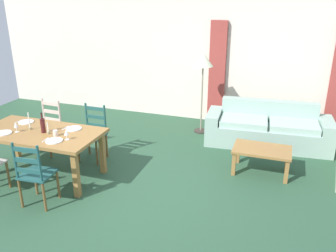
{
  "coord_description": "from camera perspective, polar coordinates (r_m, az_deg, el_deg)",
  "views": [
    {
      "loc": [
        2.08,
        -4.23,
        2.77
      ],
      "look_at": [
        0.38,
        0.71,
        0.75
      ],
      "focal_mm": 37.74,
      "sensor_mm": 36.0,
      "label": 1
    }
  ],
  "objects": [
    {
      "name": "ground_plane",
      "position": [
        5.47,
        -6.29,
        -9.54
      ],
      "size": [
        9.6,
        9.6,
        0.02
      ],
      "primitive_type": "cube",
      "color": "#2A4E36"
    },
    {
      "name": "wall_far",
      "position": [
        7.94,
        3.55,
        10.77
      ],
      "size": [
        9.6,
        0.16,
        2.7
      ],
      "primitive_type": "cube",
      "color": "silver",
      "rests_on": "ground_plane"
    },
    {
      "name": "curtain_panel_left",
      "position": [
        7.71,
        7.92,
        8.4
      ],
      "size": [
        0.35,
        0.08,
        2.2
      ],
      "primitive_type": "cube",
      "color": "#A13C36",
      "rests_on": "ground_plane"
    },
    {
      "name": "dining_table",
      "position": [
        5.78,
        -19.98,
        -1.62
      ],
      "size": [
        1.9,
        0.96,
        0.75
      ],
      "color": "olive",
      "rests_on": "ground_plane"
    },
    {
      "name": "dining_chair_near_right",
      "position": [
        5.07,
        -20.7,
        -7.23
      ],
      "size": [
        0.45,
        0.43,
        0.96
      ],
      "color": "#21514F",
      "rests_on": "ground_plane"
    },
    {
      "name": "dining_chair_far_left",
      "position": [
        6.67,
        -18.71,
        -0.15
      ],
      "size": [
        0.44,
        0.43,
        0.96
      ],
      "color": "beige",
      "rests_on": "ground_plane"
    },
    {
      "name": "dining_chair_far_right",
      "position": [
        6.19,
        -12.0,
        -1.1
      ],
      "size": [
        0.42,
        0.4,
        0.96
      ],
      "color": "#23534D",
      "rests_on": "ground_plane"
    },
    {
      "name": "dinner_plate_near_left",
      "position": [
        5.86,
        -25.04,
        -1.04
      ],
      "size": [
        0.24,
        0.24,
        0.02
      ],
      "primitive_type": "cylinder",
      "color": "white",
      "rests_on": "dining_table"
    },
    {
      "name": "dinner_plate_near_right",
      "position": [
        5.29,
        -17.92,
        -2.29
      ],
      "size": [
        0.24,
        0.24,
        0.02
      ],
      "primitive_type": "cylinder",
      "color": "white",
      "rests_on": "dining_table"
    },
    {
      "name": "fork_near_right",
      "position": [
        5.38,
        -19.2,
        -2.12
      ],
      "size": [
        0.03,
        0.17,
        0.01
      ],
      "primitive_type": "cube",
      "rotation": [
        0.0,
        0.0,
        0.09
      ],
      "color": "silver",
      "rests_on": "dining_table"
    },
    {
      "name": "dinner_plate_far_left",
      "position": [
        6.2,
        -21.95,
        0.59
      ],
      "size": [
        0.24,
        0.24,
        0.02
      ],
      "primitive_type": "cylinder",
      "color": "white",
      "rests_on": "dining_table"
    },
    {
      "name": "fork_far_left",
      "position": [
        6.3,
        -22.98,
        0.69
      ],
      "size": [
        0.03,
        0.17,
        0.01
      ],
      "primitive_type": "cube",
      "rotation": [
        0.0,
        0.0,
        -0.09
      ],
      "color": "silver",
      "rests_on": "dining_table"
    },
    {
      "name": "dinner_plate_far_right",
      "position": [
        5.67,
        -14.98,
        -0.42
      ],
      "size": [
        0.24,
        0.24,
        0.02
      ],
      "primitive_type": "cylinder",
      "color": "white",
      "rests_on": "dining_table"
    },
    {
      "name": "fork_far_right",
      "position": [
        5.75,
        -16.23,
        -0.29
      ],
      "size": [
        0.02,
        0.17,
        0.01
      ],
      "primitive_type": "cube",
      "rotation": [
        0.0,
        0.0,
        0.02
      ],
      "color": "silver",
      "rests_on": "dining_table"
    },
    {
      "name": "wine_bottle",
      "position": [
        5.64,
        -19.56,
        0.14
      ],
      "size": [
        0.07,
        0.07,
        0.32
      ],
      "color": "#471919",
      "rests_on": "dining_table"
    },
    {
      "name": "wine_glass_near_left",
      "position": [
        5.81,
        -23.37,
        0.12
      ],
      "size": [
        0.06,
        0.06,
        0.16
      ],
      "color": "white",
      "rests_on": "dining_table"
    },
    {
      "name": "wine_glass_near_right",
      "position": [
        5.26,
        -16.11,
        -1.03
      ],
      "size": [
        0.06,
        0.06,
        0.16
      ],
      "color": "white",
      "rests_on": "dining_table"
    },
    {
      "name": "coffee_cup_primary",
      "position": [
        5.47,
        -17.73,
        -1.1
      ],
      "size": [
        0.07,
        0.07,
        0.09
      ],
      "primitive_type": "cylinder",
      "color": "beige",
      "rests_on": "dining_table"
    },
    {
      "name": "candle_tall",
      "position": [
        5.84,
        -21.44,
        0.2
      ],
      "size": [
        0.05,
        0.05,
        0.28
      ],
      "color": "#998C66",
      "rests_on": "dining_table"
    },
    {
      "name": "candle_short",
      "position": [
        5.58,
        -18.79,
        -0.74
      ],
      "size": [
        0.05,
        0.05,
        0.19
      ],
      "color": "#998C66",
      "rests_on": "dining_table"
    },
    {
      "name": "couch",
      "position": [
        6.98,
        15.78,
        -0.53
      ],
      "size": [
        2.33,
        0.97,
        0.8
      ],
      "color": "#97B3A5",
      "rests_on": "ground_plane"
    },
    {
      "name": "coffee_table",
      "position": [
        5.83,
        14.93,
        -4.11
      ],
      "size": [
        0.9,
        0.56,
        0.42
      ],
      "color": "olive",
      "rests_on": "ground_plane"
    },
    {
      "name": "standing_lamp",
      "position": [
        7.02,
        5.68,
        9.84
      ],
      "size": [
        0.4,
        0.4,
        1.64
      ],
      "color": "#332D28",
      "rests_on": "ground_plane"
    }
  ]
}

